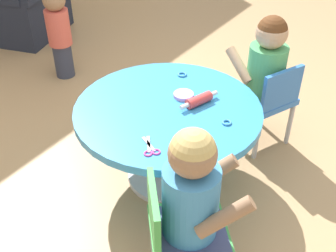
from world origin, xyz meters
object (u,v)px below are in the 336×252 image
object	(u,v)px
seated_child_right	(267,61)
toddler_standing	(59,31)
seated_child_left	(192,189)
child_chair_right	(266,99)
craft_table	(168,124)
child_chair_left	(180,232)
rolling_pin	(199,100)
craft_scissors	(151,149)
armchair_dark	(20,1)

from	to	relation	value
seated_child_right	toddler_standing	bearing A→B (deg)	92.76
seated_child_left	toddler_standing	world-z (taller)	seated_child_left
child_chair_right	toddler_standing	size ratio (longest dim) A/B	0.80
child_chair_right	craft_table	bearing A→B (deg)	152.87
child_chair_right	child_chair_left	bearing A→B (deg)	-174.63
seated_child_left	child_chair_left	bearing A→B (deg)	130.96
child_chair_left	rolling_pin	xyz separation A→B (m)	(0.61, 0.28, 0.18)
craft_table	seated_child_right	size ratio (longest dim) A/B	1.81
child_chair_left	child_chair_right	distance (m)	1.08
seated_child_right	toddler_standing	world-z (taller)	seated_child_right
seated_child_left	rolling_pin	xyz separation A→B (m)	(0.59, 0.31, -0.05)
child_chair_left	craft_table	bearing A→B (deg)	37.87
craft_scissors	child_chair_right	bearing A→B (deg)	-11.11
seated_child_left	toddler_standing	size ratio (longest dim) A/B	0.76
armchair_dark	toddler_standing	distance (m)	0.94
toddler_standing	child_chair_right	bearing A→B (deg)	-87.89
rolling_pin	craft_scissors	bearing A→B (deg)	-179.15
armchair_dark	craft_scissors	xyz separation A→B (m)	(-1.20, -2.27, 0.16)
craft_table	child_chair_left	world-z (taller)	child_chair_left
seated_child_right	rolling_pin	size ratio (longest dim) A/B	2.27
child_chair_left	seated_child_left	bearing A→B (deg)	-49.04
child_chair_right	seated_child_right	size ratio (longest dim) A/B	1.05
toddler_standing	craft_scissors	xyz separation A→B (m)	(-0.83, -1.41, 0.10)
rolling_pin	child_chair_left	bearing A→B (deg)	-155.31
child_chair_left	toddler_standing	bearing A→B (deg)	58.77
rolling_pin	armchair_dark	bearing A→B (deg)	71.03
rolling_pin	toddler_standing	bearing A→B (deg)	73.75
craft_table	craft_scissors	world-z (taller)	craft_scissors
child_chair_left	child_chair_right	xyz separation A→B (m)	(1.08, 0.10, 0.00)
seated_child_left	rolling_pin	world-z (taller)	seated_child_left
armchair_dark	toddler_standing	size ratio (longest dim) A/B	1.33
seated_child_left	seated_child_right	world-z (taller)	same
seated_child_left	seated_child_right	xyz separation A→B (m)	(1.07, 0.17, 0.00)
seated_child_right	armchair_dark	distance (m)	2.43
craft_table	seated_child_right	world-z (taller)	seated_child_right
armchair_dark	rolling_pin	distance (m)	2.40
craft_table	child_chair_right	xyz separation A→B (m)	(0.57, -0.29, -0.05)
toddler_standing	craft_table	bearing A→B (deg)	-111.72
armchair_dark	craft_scissors	size ratio (longest dim) A/B	6.56
seated_child_right	craft_scissors	world-z (taller)	seated_child_right
seated_child_left	rolling_pin	distance (m)	0.67
seated_child_left	craft_scissors	xyz separation A→B (m)	(0.17, 0.31, -0.07)
craft_scissors	seated_child_right	bearing A→B (deg)	-8.67
child_chair_left	seated_child_right	distance (m)	1.13
armchair_dark	craft_scissors	world-z (taller)	armchair_dark
craft_table	seated_child_left	bearing A→B (deg)	-138.58
child_chair_left	rolling_pin	bearing A→B (deg)	24.69
child_chair_right	craft_scissors	xyz separation A→B (m)	(-0.89, 0.17, 0.16)
armchair_dark	rolling_pin	bearing A→B (deg)	-108.97
child_chair_left	child_chair_right	world-z (taller)	same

